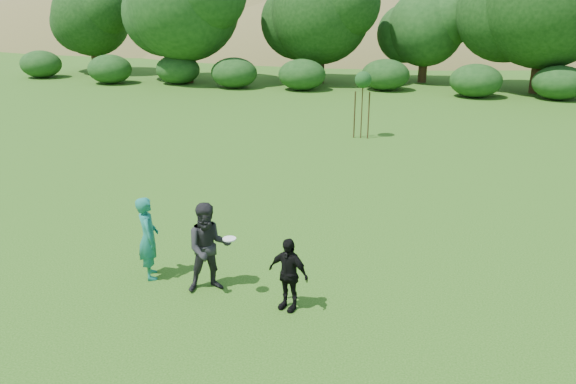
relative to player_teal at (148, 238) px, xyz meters
name	(u,v)px	position (x,y,z in m)	size (l,w,h in m)	color
ground	(255,286)	(2.34, 0.09, -0.92)	(120.00, 120.00, 0.00)	#19470C
player_teal	(148,238)	(0.00, 0.00, 0.00)	(0.67, 0.44, 1.85)	#197162
player_grey	(209,248)	(1.47, -0.24, 0.04)	(0.93, 0.73, 1.92)	#232325
player_black	(288,274)	(3.23, -0.58, -0.18)	(0.88, 0.37, 1.50)	black
frisbee	(229,239)	(2.00, -0.43, 0.37)	(0.27, 0.27, 0.03)	white
sapling	(363,82)	(3.02, 13.72, 1.50)	(0.70, 0.70, 2.85)	#3B2A17
hillside	(393,129)	(1.79, 68.54, -12.89)	(150.00, 72.00, 52.00)	olive
tree_row	(431,11)	(5.57, 28.78, 3.95)	(53.92, 10.38, 9.62)	#3A2616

